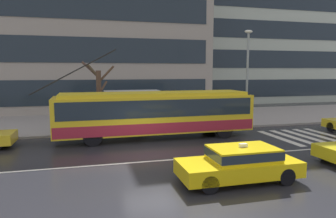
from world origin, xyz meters
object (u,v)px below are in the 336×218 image
(pedestrian_approaching_curb, at_px, (132,104))
(street_lamp, at_px, (247,69))
(street_tree_bare, at_px, (99,95))
(bus_shelter, at_px, (132,99))
(pedestrian_at_shelter, at_px, (212,111))
(trolleybus, at_px, (156,113))
(taxi_oncoming_near, at_px, (240,162))
(pedestrian_walking_past, at_px, (139,102))
(pedestrian_waiting_by_pole, at_px, (89,104))

(pedestrian_approaching_curb, relative_size, street_lamp, 0.29)
(street_lamp, relative_size, street_tree_bare, 1.50)
(bus_shelter, xyz_separation_m, pedestrian_at_shelter, (5.64, -1.30, -0.94))
(trolleybus, bearing_deg, street_lamp, 18.32)
(bus_shelter, xyz_separation_m, street_lamp, (8.21, -1.60, 2.11))
(trolleybus, xyz_separation_m, bus_shelter, (-0.87, 4.03, 0.51))
(bus_shelter, bearing_deg, taxi_oncoming_near, -79.38)
(trolleybus, relative_size, pedestrian_approaching_curb, 6.39)
(pedestrian_walking_past, xyz_separation_m, street_lamp, (7.67, -1.95, 2.36))
(pedestrian_at_shelter, distance_m, street_tree_bare, 8.11)
(pedestrian_at_shelter, xyz_separation_m, street_lamp, (2.57, -0.30, 3.05))
(pedestrian_walking_past, relative_size, pedestrian_waiting_by_pole, 1.00)
(trolleybus, distance_m, pedestrian_waiting_by_pole, 5.55)
(trolleybus, bearing_deg, pedestrian_waiting_by_pole, 134.08)
(bus_shelter, distance_m, street_tree_bare, 2.47)
(trolleybus, relative_size, street_lamp, 1.88)
(taxi_oncoming_near, xyz_separation_m, pedestrian_at_shelter, (3.39, 10.69, 0.40))
(bus_shelter, xyz_separation_m, street_tree_bare, (-2.34, -0.71, 0.40))
(street_tree_bare, bearing_deg, pedestrian_walking_past, 20.19)
(pedestrian_at_shelter, xyz_separation_m, pedestrian_approaching_curb, (-5.70, 0.88, 0.61))
(taxi_oncoming_near, bearing_deg, pedestrian_waiting_by_pole, 113.70)
(pedestrian_approaching_curb, distance_m, pedestrian_walking_past, 0.97)
(pedestrian_at_shelter, distance_m, pedestrian_approaching_curb, 5.80)
(trolleybus, height_order, pedestrian_approaching_curb, trolleybus)
(trolleybus, xyz_separation_m, pedestrian_walking_past, (-0.33, 4.38, 0.26))
(bus_shelter, xyz_separation_m, pedestrian_walking_past, (0.53, 0.34, -0.25))
(pedestrian_at_shelter, relative_size, street_tree_bare, 0.36)
(street_tree_bare, bearing_deg, street_lamp, -4.83)
(trolleybus, height_order, bus_shelter, trolleybus)
(bus_shelter, height_order, street_tree_bare, street_tree_bare)
(pedestrian_approaching_curb, xyz_separation_m, street_tree_bare, (-2.27, -0.29, 0.73))
(pedestrian_waiting_by_pole, bearing_deg, street_lamp, -7.91)
(pedestrian_at_shelter, height_order, pedestrian_walking_past, pedestrian_walking_past)
(trolleybus, bearing_deg, bus_shelter, 102.11)
(taxi_oncoming_near, relative_size, pedestrian_walking_past, 2.20)
(pedestrian_walking_past, xyz_separation_m, street_tree_bare, (-2.87, -1.06, 0.65))
(bus_shelter, bearing_deg, pedestrian_at_shelter, -12.98)
(trolleybus, distance_m, bus_shelter, 4.16)
(pedestrian_approaching_curb, height_order, pedestrian_walking_past, pedestrian_walking_past)
(street_tree_bare, bearing_deg, pedestrian_at_shelter, -4.20)
(pedestrian_approaching_curb, xyz_separation_m, pedestrian_waiting_by_pole, (-2.93, 0.37, 0.04))
(pedestrian_at_shelter, bearing_deg, trolleybus, -150.21)
(taxi_oncoming_near, height_order, street_lamp, street_lamp)
(pedestrian_waiting_by_pole, bearing_deg, pedestrian_walking_past, 6.29)
(pedestrian_at_shelter, relative_size, pedestrian_walking_past, 0.81)
(taxi_oncoming_near, height_order, street_tree_bare, street_tree_bare)
(bus_shelter, height_order, pedestrian_waiting_by_pole, bus_shelter)
(taxi_oncoming_near, bearing_deg, street_tree_bare, 112.12)
(pedestrian_walking_past, bearing_deg, pedestrian_waiting_by_pole, -173.71)
(taxi_oncoming_near, relative_size, pedestrian_waiting_by_pole, 2.20)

